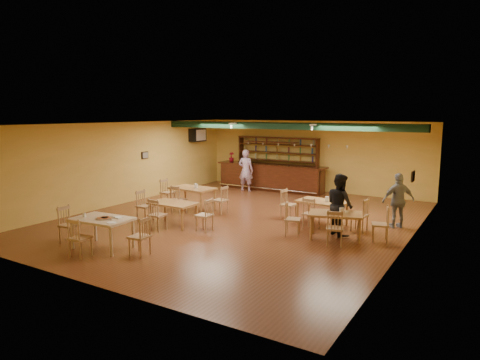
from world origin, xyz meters
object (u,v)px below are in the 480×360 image
Objects in this scene: bar_counter at (271,177)px; near_table at (103,233)px; patron_right_a at (340,204)px; dining_table_a at (193,198)px; patron_bar at (246,170)px; dining_table_c at (173,214)px; dining_table_b at (322,213)px; dining_table_d at (335,226)px.

bar_counter reaches higher than near_table.
bar_counter is 2.90× the size of patron_right_a.
dining_table_a is 3.96m from patron_bar.
patron_right_a is (4.57, 1.61, 0.50)m from dining_table_c.
patron_bar reaches higher than dining_table_a.
dining_table_a is 1.06× the size of near_table.
near_table is 6.29m from patron_right_a.
bar_counter is 6.82m from dining_table_c.
dining_table_b is 1.04× the size of dining_table_d.
dining_table_c is 0.97× the size of near_table.
patron_bar is (-5.60, 4.77, 0.55)m from dining_table_d.
dining_table_a reaches higher than dining_table_c.
near_table is 8.67m from patron_bar.
patron_bar is (-0.95, 8.61, 0.52)m from near_table.
dining_table_d is at bearing -49.21° from bar_counter.
dining_table_a is 4.75m from near_table.
near_table is at bearing -77.15° from dining_table_a.
patron_right_a reaches higher than bar_counter.
dining_table_a is 4.63m from dining_table_b.
bar_counter is at bearing 86.92° from near_table.
near_table is at bearing 86.63° from patron_bar.
patron_right_a is (0.80, -0.80, 0.49)m from dining_table_b.
dining_table_b is 4.47m from dining_table_c.
dining_table_b is 1.01× the size of near_table.
dining_table_a is 2.24m from dining_table_c.
dining_table_b is at bearing -47.70° from bar_counter.
dining_table_b is at bearing 33.04° from dining_table_c.
dining_table_d is at bearing -5.62° from dining_table_a.
dining_table_c is (0.24, -6.81, -0.22)m from bar_counter.
patron_bar is at bearing 149.14° from dining_table_b.
bar_counter is at bearing -7.11° from patron_right_a.
patron_bar reaches higher than dining_table_b.
patron_bar reaches higher than near_table.
dining_table_d is 6.03m from near_table.
dining_table_c is at bearing -64.34° from dining_table_a.
dining_table_d is at bearing 129.91° from patron_bar.
patron_right_a is at bearing -39.06° from dining_table_b.
patron_right_a is at bearing 132.22° from patron_bar.
patron_bar is 7.09m from patron_right_a.
dining_table_a is 1.05× the size of dining_table_b.
near_table is (-0.06, -2.62, 0.04)m from dining_table_c.
dining_table_b is 5.99m from patron_bar.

